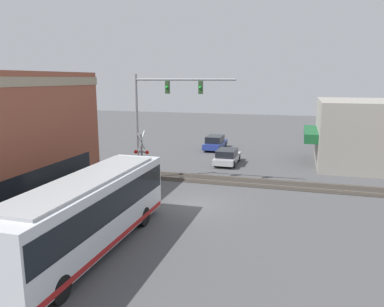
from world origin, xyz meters
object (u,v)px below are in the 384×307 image
at_px(city_bus, 88,211).
at_px(parked_car_blue, 215,143).
at_px(crossing_signal, 142,152).
at_px(parked_car_silver, 227,157).

xyz_separation_m(city_bus, parked_car_blue, (25.47, 0.00, -1.15)).
xyz_separation_m(crossing_signal, parked_car_silver, (7.77, -4.89, -1.66)).
distance_m(crossing_signal, parked_car_silver, 9.33).
xyz_separation_m(parked_car_silver, parked_car_blue, (6.63, 2.60, 0.06)).
distance_m(city_bus, parked_car_blue, 25.49).
bearing_deg(parked_car_blue, city_bus, 180.00).
xyz_separation_m(crossing_signal, parked_car_blue, (14.40, -2.29, -1.59)).
distance_m(city_bus, parked_car_silver, 19.05).
relative_size(city_bus, parked_car_silver, 2.49).
height_order(city_bus, parked_car_silver, city_bus).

